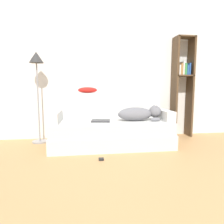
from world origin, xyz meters
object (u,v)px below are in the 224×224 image
(couch, at_px, (111,133))
(throw_pillow, at_px, (88,90))
(floor_lamp, at_px, (37,71))
(power_adapter, at_px, (101,159))
(dog, at_px, (140,114))
(laptop, at_px, (101,121))
(bookshelf, at_px, (183,82))

(couch, xyz_separation_m, throw_pillow, (-0.37, 0.35, 0.70))
(floor_lamp, height_order, power_adapter, floor_lamp)
(dog, distance_m, power_adapter, 1.03)
(laptop, distance_m, floor_lamp, 1.36)
(floor_lamp, bearing_deg, throw_pillow, 0.36)
(laptop, xyz_separation_m, throw_pillow, (-0.19, 0.41, 0.48))
(couch, bearing_deg, laptop, -161.57)
(couch, distance_m, laptop, 0.29)
(floor_lamp, bearing_deg, power_adapter, -45.59)
(couch, distance_m, dog, 0.57)
(couch, distance_m, throw_pillow, 0.86)
(bookshelf, distance_m, floor_lamp, 2.64)
(laptop, bearing_deg, couch, 26.81)
(bookshelf, height_order, floor_lamp, bookshelf)
(power_adapter, bearing_deg, dog, 40.47)
(dog, bearing_deg, bookshelf, 28.41)
(bookshelf, xyz_separation_m, floor_lamp, (-2.63, -0.10, 0.16))
(dog, bearing_deg, throw_pillow, 152.46)
(bookshelf, relative_size, power_adapter, 28.57)
(floor_lamp, xyz_separation_m, power_adapter, (0.98, -1.00, -1.20))
(throw_pillow, bearing_deg, laptop, -64.76)
(dog, height_order, floor_lamp, floor_lamp)
(throw_pillow, relative_size, power_adapter, 5.06)
(dog, height_order, power_adapter, dog)
(dog, xyz_separation_m, power_adapter, (-0.68, -0.58, -0.51))
(couch, relative_size, bookshelf, 1.01)
(dog, relative_size, bookshelf, 0.38)
(dog, distance_m, laptop, 0.64)
(laptop, xyz_separation_m, power_adapter, (-0.05, -0.60, -0.41))
(laptop, bearing_deg, dog, 6.62)
(throw_pillow, bearing_deg, couch, -43.81)
(couch, xyz_separation_m, bookshelf, (1.43, 0.45, 0.84))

